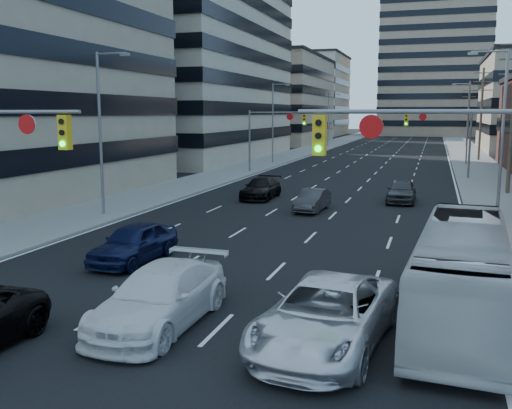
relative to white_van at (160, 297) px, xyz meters
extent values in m
cube|color=black|center=(-0.18, 124.09, -0.79)|extent=(18.00, 300.00, 0.02)
cube|color=slate|center=(-11.68, 124.09, -0.73)|extent=(5.00, 300.00, 0.15)
cube|color=slate|center=(11.32, 124.09, -0.73)|extent=(5.00, 300.00, 0.15)
cube|color=#ADA089|center=(-27.18, 54.09, 13.20)|extent=(26.00, 34.00, 28.00)
cube|color=gray|center=(-24.18, 94.09, 7.20)|extent=(20.00, 30.00, 16.00)
cube|color=gray|center=(5.82, 144.09, 28.20)|extent=(26.00, 26.00, 58.00)
cube|color=#ADA089|center=(-28.18, 134.09, 9.20)|extent=(24.00, 24.00, 20.00)
cube|color=gold|center=(-4.28, 2.09, 4.35)|extent=(0.35, 0.28, 1.10)
cylinder|color=black|center=(-4.28, 1.93, 4.70)|extent=(0.18, 0.06, 0.18)
cylinder|color=black|center=(-4.28, 1.93, 4.35)|extent=(0.18, 0.06, 0.18)
cylinder|color=#0CE526|center=(-4.28, 1.93, 4.00)|extent=(0.18, 0.06, 0.18)
cylinder|color=white|center=(-5.68, 2.06, 4.60)|extent=(0.64, 0.06, 0.64)
cylinder|color=slate|center=(6.57, 2.09, 5.00)|extent=(6.50, 0.12, 0.12)
cube|color=gold|center=(3.92, 2.09, 4.35)|extent=(0.35, 0.28, 1.10)
cylinder|color=black|center=(3.92, 1.93, 4.70)|extent=(0.18, 0.06, 0.18)
cylinder|color=black|center=(3.92, 1.93, 4.35)|extent=(0.18, 0.06, 0.18)
cylinder|color=#0CE526|center=(3.92, 1.93, 4.00)|extent=(0.18, 0.06, 0.18)
cylinder|color=white|center=(5.32, 2.06, 4.60)|extent=(0.64, 0.06, 0.64)
cylinder|color=slate|center=(-10.18, 39.09, 2.20)|extent=(0.18, 0.18, 6.00)
cylinder|color=slate|center=(-7.18, 39.09, 5.00)|extent=(6.00, 0.12, 0.12)
cube|color=gold|center=(-4.78, 39.09, 4.35)|extent=(0.35, 0.28, 1.10)
cylinder|color=black|center=(-4.78, 38.93, 4.70)|extent=(0.18, 0.06, 0.18)
cylinder|color=black|center=(-4.78, 38.93, 4.35)|extent=(0.18, 0.06, 0.18)
cylinder|color=#0CE526|center=(-4.78, 38.93, 4.00)|extent=(0.18, 0.06, 0.18)
cylinder|color=white|center=(-6.18, 39.06, 4.60)|extent=(0.64, 0.06, 0.64)
cylinder|color=slate|center=(9.82, 39.09, 2.20)|extent=(0.18, 0.18, 6.00)
cylinder|color=slate|center=(6.82, 39.09, 5.00)|extent=(6.00, 0.12, 0.12)
cube|color=gold|center=(4.42, 39.09, 4.35)|extent=(0.35, 0.28, 1.10)
cylinder|color=black|center=(4.42, 38.93, 4.70)|extent=(0.18, 0.06, 0.18)
cylinder|color=black|center=(4.42, 38.93, 4.35)|extent=(0.18, 0.06, 0.18)
cylinder|color=#0CE526|center=(4.42, 38.93, 4.00)|extent=(0.18, 0.06, 0.18)
cylinder|color=white|center=(5.82, 39.06, 4.60)|extent=(0.64, 0.06, 0.64)
cylinder|color=#4C3D2D|center=(12.02, 60.09, 4.70)|extent=(0.28, 0.28, 11.00)
cube|color=#4C3D2D|center=(12.02, 60.09, 9.60)|extent=(2.20, 0.10, 0.10)
cube|color=#4C3D2D|center=(12.02, 60.09, 8.60)|extent=(2.20, 0.10, 0.10)
cube|color=#4C3D2D|center=(12.02, 60.09, 7.60)|extent=(2.20, 0.10, 0.10)
cylinder|color=#4C3D2D|center=(12.02, 90.09, 4.70)|extent=(0.28, 0.28, 11.00)
cube|color=#4C3D2D|center=(12.02, 90.09, 9.60)|extent=(2.20, 0.10, 0.10)
cube|color=#4C3D2D|center=(12.02, 90.09, 8.60)|extent=(2.20, 0.10, 0.10)
cube|color=#4C3D2D|center=(12.02, 90.09, 7.60)|extent=(2.20, 0.10, 0.10)
cylinder|color=slate|center=(-10.68, 14.09, 3.70)|extent=(0.16, 0.16, 9.00)
cylinder|color=slate|center=(-9.78, 14.09, 8.10)|extent=(1.80, 0.10, 0.10)
cube|color=slate|center=(-8.98, 14.09, 8.02)|extent=(0.50, 0.22, 0.14)
cylinder|color=slate|center=(-10.68, 49.09, 3.70)|extent=(0.16, 0.16, 9.00)
cylinder|color=slate|center=(-9.78, 49.09, 8.10)|extent=(1.80, 0.10, 0.10)
cube|color=slate|center=(-8.98, 49.09, 8.02)|extent=(0.50, 0.22, 0.14)
cylinder|color=slate|center=(-10.68, 84.09, 3.70)|extent=(0.16, 0.16, 9.00)
cylinder|color=slate|center=(-9.78, 84.09, 8.10)|extent=(1.80, 0.10, 0.10)
cube|color=slate|center=(-8.98, 84.09, 8.02)|extent=(0.50, 0.22, 0.14)
cylinder|color=slate|center=(10.32, 19.09, 3.70)|extent=(0.16, 0.16, 9.00)
cylinder|color=slate|center=(9.42, 19.09, 8.10)|extent=(1.80, 0.10, 0.10)
cube|color=slate|center=(8.62, 19.09, 8.02)|extent=(0.50, 0.22, 0.14)
cylinder|color=slate|center=(10.32, 54.09, 3.70)|extent=(0.16, 0.16, 9.00)
cylinder|color=slate|center=(9.42, 54.09, 8.10)|extent=(1.80, 0.10, 0.10)
cube|color=slate|center=(8.62, 54.09, 8.02)|extent=(0.50, 0.22, 0.14)
imported|color=silver|center=(0.00, 0.00, 0.00)|extent=(2.37, 5.57, 1.60)
imported|color=silver|center=(4.60, -0.07, 0.02)|extent=(3.36, 6.18, 1.64)
imported|color=#BCBCBC|center=(7.86, 2.92, 0.57)|extent=(2.96, 10.01, 2.75)
imported|color=#0D1334|center=(-4.04, 5.74, -0.03)|extent=(2.05, 4.60, 1.54)
imported|color=#302F32|center=(0.18, 19.27, -0.16)|extent=(1.62, 4.00, 1.29)
imported|color=black|center=(-4.15, 23.12, -0.10)|extent=(2.03, 4.85, 1.40)
imported|color=#333336|center=(5.02, 24.32, -0.05)|extent=(1.82, 4.45, 1.51)
camera|label=1|loc=(6.98, -13.48, 4.97)|focal=40.00mm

